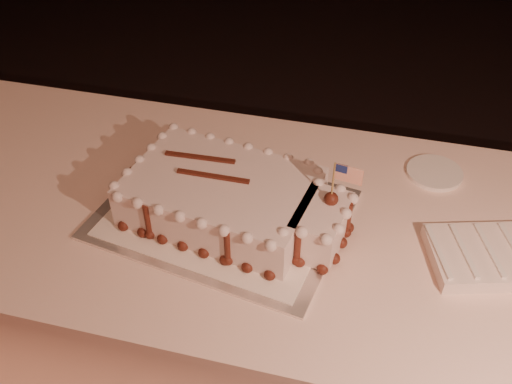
% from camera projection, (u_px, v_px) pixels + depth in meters
% --- Properties ---
extents(room_shell, '(6.10, 8.10, 2.90)m').
position_uv_depth(room_shell, '(362.00, 163.00, 0.43)').
color(room_shell, black).
rests_on(room_shell, ground).
extents(banquet_table, '(2.40, 0.80, 0.75)m').
position_uv_depth(banquet_table, '(340.00, 329.00, 1.54)').
color(banquet_table, '#FFD8C5').
rests_on(banquet_table, ground).
extents(cake_board, '(0.61, 0.50, 0.01)m').
position_uv_depth(cake_board, '(223.00, 214.00, 1.33)').
color(cake_board, silver).
rests_on(cake_board, banquet_table).
extents(doily, '(0.55, 0.45, 0.00)m').
position_uv_depth(doily, '(223.00, 212.00, 1.32)').
color(doily, white).
rests_on(doily, cake_board).
extents(sheet_cake, '(0.54, 0.36, 0.21)m').
position_uv_depth(sheet_cake, '(233.00, 200.00, 1.28)').
color(sheet_cake, silver).
rests_on(sheet_cake, doily).
extents(napkin_stack, '(0.28, 0.23, 0.04)m').
position_uv_depth(napkin_stack, '(487.00, 256.00, 1.21)').
color(napkin_stack, white).
rests_on(napkin_stack, banquet_table).
extents(side_plate, '(0.14, 0.14, 0.01)m').
position_uv_depth(side_plate, '(434.00, 173.00, 1.44)').
color(side_plate, white).
rests_on(side_plate, banquet_table).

